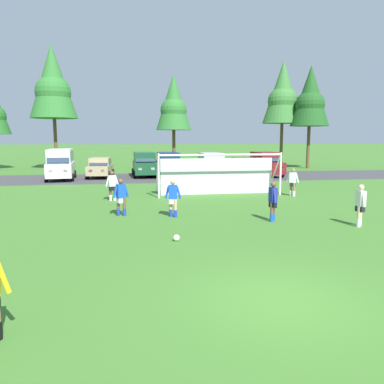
{
  "coord_description": "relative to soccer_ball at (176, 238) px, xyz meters",
  "views": [
    {
      "loc": [
        -3.07,
        -7.29,
        3.41
      ],
      "look_at": [
        -0.59,
        8.24,
        1.18
      ],
      "focal_mm": 35.76,
      "sensor_mm": 36.0,
      "label": 1
    }
  ],
  "objects": [
    {
      "name": "player_winger_left",
      "position": [
        7.29,
        1.04,
        0.71
      ],
      "size": [
        0.33,
        0.73,
        1.64
      ],
      "color": "beige",
      "rests_on": "ground"
    },
    {
      "name": "parked_car_slot_far_left",
      "position": [
        -7.15,
        20.4,
        1.23
      ],
      "size": [
        2.48,
        4.94,
        2.52
      ],
      "color": "silver",
      "rests_on": "ground"
    },
    {
      "name": "tree_mid_right",
      "position": [
        16.23,
        31.09,
        8.35
      ],
      "size": [
        4.61,
        4.61,
        12.3
      ],
      "color": "brown",
      "rests_on": "ground"
    },
    {
      "name": "parked_car_slot_left",
      "position": [
        -4.09,
        21.68,
        0.77
      ],
      "size": [
        2.25,
        4.31,
        1.72
      ],
      "color": "tan",
      "rests_on": "ground"
    },
    {
      "name": "player_midfield_center",
      "position": [
        -1.91,
        4.57,
        0.71
      ],
      "size": [
        0.72,
        0.4,
        1.64
      ],
      "color": "brown",
      "rests_on": "ground"
    },
    {
      "name": "player_defender_far",
      "position": [
        7.97,
        8.87,
        0.71
      ],
      "size": [
        0.64,
        0.51,
        1.64
      ],
      "color": "#936B4C",
      "rests_on": "ground"
    },
    {
      "name": "tree_mid_left",
      "position": [
        -9.52,
        31.49,
        9.02
      ],
      "size": [
        4.97,
        4.97,
        13.27
      ],
      "color": "brown",
      "rests_on": "ground"
    },
    {
      "name": "soccer_goal",
      "position": [
        3.75,
        10.16,
        1.18
      ],
      "size": [
        7.44,
        2.02,
        2.57
      ],
      "color": "white",
      "rests_on": "ground"
    },
    {
      "name": "parked_car_slot_right",
      "position": [
        8.26,
        19.79,
        0.77
      ],
      "size": [
        2.25,
        4.31,
        1.72
      ],
      "color": "red",
      "rests_on": "ground"
    },
    {
      "name": "parking_lot_strip",
      "position": [
        1.62,
        20.88,
        -0.11
      ],
      "size": [
        52.0,
        8.4,
        0.01
      ],
      "primitive_type": "cube",
      "color": "#3D3D3F",
      "rests_on": "ground"
    },
    {
      "name": "player_striker_near",
      "position": [
        -2.48,
        8.79,
        0.71
      ],
      "size": [
        0.74,
        0.36,
        1.64
      ],
      "color": "brown",
      "rests_on": "ground"
    },
    {
      "name": "tree_center_back",
      "position": [
        3.31,
        30.19,
        6.98
      ],
      "size": [
        3.87,
        3.87,
        10.31
      ],
      "color": "brown",
      "rests_on": "ground"
    },
    {
      "name": "player_winger_right",
      "position": [
        4.28,
        2.45,
        0.71
      ],
      "size": [
        0.3,
        0.74,
        1.64
      ],
      "color": "brown",
      "rests_on": "ground"
    },
    {
      "name": "parked_car_slot_center_left",
      "position": [
        -0.25,
        21.99,
        1.0
      ],
      "size": [
        2.27,
        4.67,
        2.16
      ],
      "color": "#194C2D",
      "rests_on": "ground"
    },
    {
      "name": "parked_car_slot_far_right",
      "position": [
        10.57,
        20.75,
        1.0
      ],
      "size": [
        2.3,
        4.68,
        2.16
      ],
      "color": "maroon",
      "rests_on": "ground"
    },
    {
      "name": "tree_right_edge",
      "position": [
        18.46,
        28.64,
        7.72
      ],
      "size": [
        4.27,
        4.27,
        11.39
      ],
      "color": "brown",
      "rests_on": "ground"
    },
    {
      "name": "parked_car_slot_center_right",
      "position": [
        5.35,
        19.77,
        1.0
      ],
      "size": [
        2.16,
        4.61,
        2.16
      ],
      "color": "#B2B2BC",
      "rests_on": "ground"
    },
    {
      "name": "ground_plane",
      "position": [
        1.62,
        9.97,
        -0.11
      ],
      "size": [
        400.0,
        400.0,
        0.0
      ],
      "primitive_type": "plane",
      "color": "#3D7028"
    },
    {
      "name": "parked_car_slot_center",
      "position": [
        1.83,
        21.42,
        1.0
      ],
      "size": [
        2.22,
        4.64,
        2.16
      ],
      "color": "navy",
      "rests_on": "ground"
    },
    {
      "name": "player_trailing_back",
      "position": [
        0.32,
        3.96,
        0.71
      ],
      "size": [
        0.72,
        0.33,
        1.64
      ],
      "color": "tan",
      "rests_on": "ground"
    },
    {
      "name": "soccer_ball",
      "position": [
        0.0,
        0.0,
        0.0
      ],
      "size": [
        0.22,
        0.22,
        0.22
      ],
      "color": "white",
      "rests_on": "ground"
    }
  ]
}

